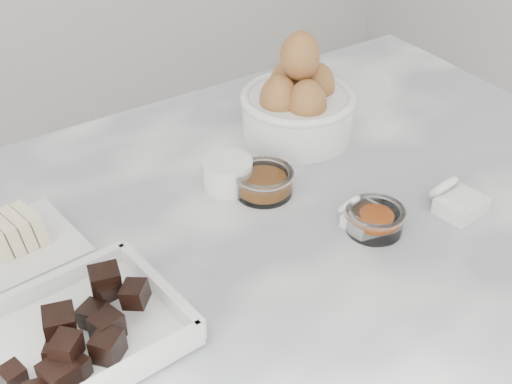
% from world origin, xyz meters
% --- Properties ---
extents(marble_slab, '(1.20, 0.80, 0.04)m').
position_xyz_m(marble_slab, '(0.00, 0.00, 0.92)').
color(marble_slab, white).
rests_on(marble_slab, cabinet).
extents(chocolate_dish, '(0.25, 0.20, 0.06)m').
position_xyz_m(chocolate_dish, '(-0.28, -0.06, 0.96)').
color(chocolate_dish, white).
rests_on(chocolate_dish, marble_slab).
extents(butter_plate, '(0.15, 0.15, 0.06)m').
position_xyz_m(butter_plate, '(-0.28, 0.13, 0.96)').
color(butter_plate, white).
rests_on(butter_plate, marble_slab).
extents(sugar_ramekin, '(0.07, 0.07, 0.04)m').
position_xyz_m(sugar_ramekin, '(0.03, 0.11, 0.96)').
color(sugar_ramekin, white).
rests_on(sugar_ramekin, marble_slab).
extents(egg_bowl, '(0.18, 0.18, 0.18)m').
position_xyz_m(egg_bowl, '(0.19, 0.18, 1.00)').
color(egg_bowl, white).
rests_on(egg_bowl, marble_slab).
extents(honey_bowl, '(0.09, 0.09, 0.04)m').
position_xyz_m(honey_bowl, '(0.06, 0.07, 0.96)').
color(honey_bowl, white).
rests_on(honey_bowl, marble_slab).
extents(zest_bowl, '(0.08, 0.08, 0.03)m').
position_xyz_m(zest_bowl, '(0.13, -0.08, 0.96)').
color(zest_bowl, white).
rests_on(zest_bowl, marble_slab).
extents(vanilla_spoon, '(0.06, 0.07, 0.04)m').
position_xyz_m(vanilla_spoon, '(0.13, -0.06, 0.95)').
color(vanilla_spoon, white).
rests_on(vanilla_spoon, marble_slab).
extents(salt_spoon, '(0.07, 0.08, 0.05)m').
position_xyz_m(salt_spoon, '(0.26, -0.11, 0.96)').
color(salt_spoon, white).
rests_on(salt_spoon, marble_slab).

